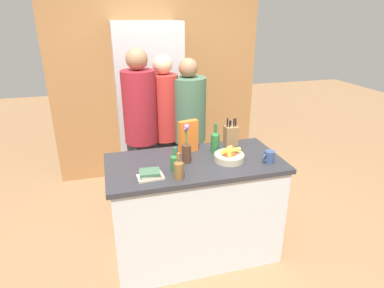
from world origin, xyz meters
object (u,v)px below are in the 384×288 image
book_stack (150,174)px  bottle_wine (215,141)px  knife_block (231,135)px  refrigerator (149,108)px  person_at_sink (141,127)px  fruit_bowl (230,156)px  flower_vase (186,148)px  coffee_mug (269,157)px  bottle_oil (179,169)px  person_in_red_tee (188,128)px  person_in_blue (165,125)px  bottle_vinegar (175,162)px  cereal_box (188,136)px

book_stack → bottle_wine: bearing=27.8°
knife_block → refrigerator: bearing=116.7°
knife_block → person_at_sink: 0.92m
refrigerator → knife_block: (0.60, -1.19, 0.02)m
fruit_bowl → flower_vase: size_ratio=0.76×
book_stack → bottle_wine: size_ratio=0.76×
coffee_mug → bottle_wine: size_ratio=0.45×
flower_vase → book_stack: bearing=-149.8°
flower_vase → coffee_mug: (0.66, -0.18, -0.07)m
bottle_oil → person_in_red_tee: (0.36, 1.09, -0.08)m
bottle_oil → person_in_red_tee: person_in_red_tee is taller
person_at_sink → knife_block: bearing=-58.9°
book_stack → person_in_red_tee: bearing=61.0°
person_in_blue → bottle_vinegar: bearing=-106.1°
cereal_box → person_at_sink: bearing=123.8°
person_at_sink → bottle_oil: bearing=-108.5°
knife_block → bottle_wine: 0.23m
fruit_bowl → coffee_mug: size_ratio=2.13×
fruit_bowl → bottle_oil: (-0.49, -0.20, 0.04)m
cereal_box → bottle_wine: (0.23, -0.07, -0.04)m
refrigerator → book_stack: size_ratio=9.91×
person_at_sink → person_in_blue: size_ratio=1.05×
cereal_box → book_stack: bearing=-134.7°
knife_block → bottle_wine: (-0.20, -0.13, 0.01)m
bottle_oil → bottle_vinegar: size_ratio=1.03×
refrigerator → person_at_sink: size_ratio=1.12×
bottle_wine → person_in_red_tee: bearing=95.4°
person_at_sink → refrigerator: bearing=48.1°
flower_vase → bottle_wine: bearing=25.1°
knife_block → bottle_wine: size_ratio=1.00×
knife_block → person_in_red_tee: 0.63m
coffee_mug → person_at_sink: (-0.95, 0.93, 0.04)m
bottle_vinegar → person_in_blue: size_ratio=0.12×
knife_block → book_stack: 0.95m
person_in_blue → knife_block: bearing=-58.8°
fruit_bowl → bottle_oil: bottle_oil is taller
cereal_box → bottle_oil: 0.52m
knife_block → bottle_vinegar: bearing=-147.0°
knife_block → coffee_mug: (0.17, -0.45, -0.05)m
fruit_bowl → person_in_blue: (-0.38, 0.92, 0.00)m
refrigerator → bottle_vinegar: size_ratio=10.02×
cereal_box → book_stack: (-0.40, -0.41, -0.12)m
coffee_mug → person_in_blue: 1.25m
refrigerator → fruit_bowl: refrigerator is taller
flower_vase → person_in_red_tee: person_in_red_tee is taller
cereal_box → bottle_vinegar: 0.41m
coffee_mug → bottle_wine: bottle_wine is taller
flower_vase → person_at_sink: bearing=110.7°
person_at_sink → cereal_box: bearing=-83.5°
knife_block → coffee_mug: 0.48m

